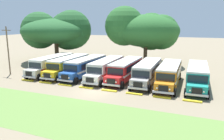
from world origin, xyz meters
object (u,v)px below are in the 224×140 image
at_px(parked_bus_slot_6, 169,73).
at_px(broad_shade_tree, 145,30).
at_px(parked_bus_slot_2, 86,66).
at_px(utility_pole, 8,49).
at_px(parked_bus_slot_7, 197,75).
at_px(parked_bus_slot_0, 52,64).
at_px(secondary_tree, 59,31).
at_px(parked_bus_slot_4, 126,69).
at_px(parked_bus_slot_1, 69,65).
at_px(parked_bus_slot_5, 147,71).
at_px(parked_bus_slot_3, 106,68).

height_order(parked_bus_slot_6, broad_shade_tree, broad_shade_tree).
bearing_deg(parked_bus_slot_2, parked_bus_slot_6, 90.05).
bearing_deg(broad_shade_tree, utility_pole, -134.64).
xyz_separation_m(parked_bus_slot_7, broad_shade_tree, (-10.81, 13.74, 5.20)).
bearing_deg(parked_bus_slot_0, parked_bus_slot_6, 88.69).
bearing_deg(secondary_tree, parked_bus_slot_2, -40.96).
height_order(parked_bus_slot_4, secondary_tree, secondary_tree).
relative_size(broad_shade_tree, utility_pole, 1.86).
bearing_deg(parked_bus_slot_6, parked_bus_slot_0, -92.01).
distance_m(parked_bus_slot_1, broad_shade_tree, 17.52).
distance_m(parked_bus_slot_5, secondary_tree, 25.41).
bearing_deg(parked_bus_slot_5, parked_bus_slot_6, 80.24).
bearing_deg(broad_shade_tree, parked_bus_slot_0, -129.72).
xyz_separation_m(parked_bus_slot_0, broad_shade_tree, (11.94, 14.38, 5.20)).
bearing_deg(utility_pole, parked_bus_slot_4, 12.97).
bearing_deg(broad_shade_tree, parked_bus_slot_5, -73.33).
distance_m(parked_bus_slot_0, parked_bus_slot_5, 16.10).
distance_m(parked_bus_slot_1, parked_bus_slot_6, 16.08).
height_order(parked_bus_slot_3, parked_bus_slot_5, same).
distance_m(parked_bus_slot_2, secondary_tree, 17.45).
relative_size(parked_bus_slot_3, parked_bus_slot_7, 1.00).
distance_m(parked_bus_slot_3, parked_bus_slot_6, 9.43).
distance_m(parked_bus_slot_3, broad_shade_tree, 15.20).
bearing_deg(parked_bus_slot_6, parked_bus_slot_3, -93.17).
distance_m(parked_bus_slot_3, parked_bus_slot_7, 12.99).
distance_m(parked_bus_slot_5, broad_shade_tree, 15.36).
bearing_deg(parked_bus_slot_7, utility_pole, -83.79).
distance_m(parked_bus_slot_1, parked_bus_slot_2, 3.12).
relative_size(parked_bus_slot_0, broad_shade_tree, 0.76).
height_order(parked_bus_slot_3, parked_bus_slot_6, same).
bearing_deg(parked_bus_slot_5, parked_bus_slot_1, -91.08).
distance_m(parked_bus_slot_0, secondary_tree, 13.87).
relative_size(parked_bus_slot_5, broad_shade_tree, 0.76).
relative_size(parked_bus_slot_0, utility_pole, 1.41).
bearing_deg(utility_pole, broad_shade_tree, 45.36).
relative_size(parked_bus_slot_0, secondary_tree, 0.66).
distance_m(parked_bus_slot_7, utility_pole, 28.95).
height_order(parked_bus_slot_1, utility_pole, utility_pole).
relative_size(broad_shade_tree, secondary_tree, 0.87).
xyz_separation_m(parked_bus_slot_3, secondary_tree, (-16.17, 10.99, 4.96)).
height_order(parked_bus_slot_5, parked_bus_slot_6, same).
height_order(parked_bus_slot_3, parked_bus_slot_4, same).
distance_m(parked_bus_slot_1, parked_bus_slot_4, 9.66).
xyz_separation_m(parked_bus_slot_4, secondary_tree, (-19.16, 10.56, 4.96)).
bearing_deg(parked_bus_slot_3, secondary_tree, -126.58).
xyz_separation_m(parked_bus_slot_5, secondary_tree, (-22.49, 10.73, 4.96)).
distance_m(parked_bus_slot_3, parked_bus_slot_4, 3.02).
distance_m(parked_bus_slot_0, parked_bus_slot_6, 19.20).
distance_m(parked_bus_slot_0, parked_bus_slot_4, 12.78).
xyz_separation_m(parked_bus_slot_2, parked_bus_slot_5, (9.85, 0.24, 0.00)).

